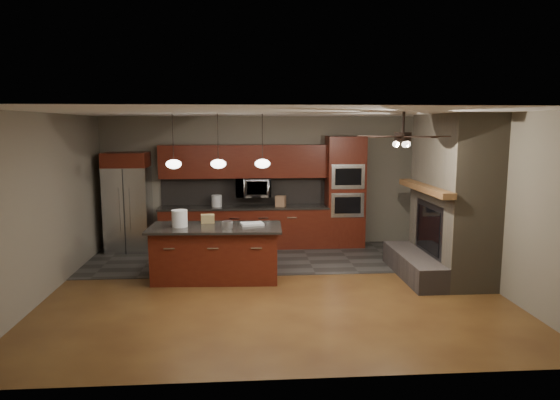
{
  "coord_description": "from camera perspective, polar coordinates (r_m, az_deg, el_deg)",
  "views": [
    {
      "loc": [
        -0.48,
        -7.81,
        2.6
      ],
      "look_at": [
        0.14,
        0.6,
        1.34
      ],
      "focal_mm": 32.0,
      "sensor_mm": 36.0,
      "label": 1
    }
  ],
  "objects": [
    {
      "name": "fireplace_column",
      "position": [
        9.03,
        18.75,
        -0.28
      ],
      "size": [
        1.3,
        2.1,
        2.8
      ],
      "color": "#685D4A",
      "rests_on": "ground"
    },
    {
      "name": "counter_box",
      "position": [
        10.61,
        0.08,
        -0.12
      ],
      "size": [
        0.24,
        0.22,
        0.23
      ],
      "primitive_type": "cube",
      "rotation": [
        0.0,
        0.0,
        -0.33
      ],
      "color": "#956C4D",
      "rests_on": "back_cabinetry"
    },
    {
      "name": "ground",
      "position": [
        8.25,
        -0.7,
        -9.9
      ],
      "size": [
        7.0,
        7.0,
        0.0
      ],
      "primitive_type": "plane",
      "color": "brown",
      "rests_on": "ground"
    },
    {
      "name": "oven_tower",
      "position": [
        10.82,
        7.43,
        0.93
      ],
      "size": [
        0.8,
        0.63,
        2.38
      ],
      "color": "#541C0F",
      "rests_on": "ground"
    },
    {
      "name": "ceiling",
      "position": [
        7.83,
        -0.73,
        9.94
      ],
      "size": [
        7.0,
        6.0,
        0.02
      ],
      "primitive_type": "cube",
      "color": "white",
      "rests_on": "back_wall"
    },
    {
      "name": "pendant_left",
      "position": [
        8.62,
        -12.06,
        4.06
      ],
      "size": [
        0.26,
        0.26,
        0.92
      ],
      "color": "black",
      "rests_on": "ceiling"
    },
    {
      "name": "paint_tray",
      "position": [
        8.55,
        -3.22,
        -2.74
      ],
      "size": [
        0.42,
        0.33,
        0.04
      ],
      "primitive_type": "cube",
      "rotation": [
        0.0,
        0.0,
        0.18
      ],
      "color": "silver",
      "rests_on": "kitchen_island"
    },
    {
      "name": "cardboard_box",
      "position": [
        8.81,
        -8.27,
        -2.12
      ],
      "size": [
        0.25,
        0.19,
        0.15
      ],
      "primitive_type": "cube",
      "rotation": [
        0.0,
        0.0,
        0.1
      ],
      "color": "olive",
      "rests_on": "kitchen_island"
    },
    {
      "name": "microwave",
      "position": [
        10.64,
        -3.1,
        1.45
      ],
      "size": [
        0.73,
        0.41,
        0.5
      ],
      "primitive_type": "imported",
      "color": "silver",
      "rests_on": "back_cabinetry"
    },
    {
      "name": "white_bucket",
      "position": [
        8.54,
        -11.4,
        -2.08
      ],
      "size": [
        0.28,
        0.28,
        0.28
      ],
      "primitive_type": "cylinder",
      "rotation": [
        0.0,
        0.0,
        0.07
      ],
      "color": "white",
      "rests_on": "kitchen_island"
    },
    {
      "name": "left_wall",
      "position": [
        8.46,
        -25.09,
        -0.48
      ],
      "size": [
        0.02,
        6.0,
        2.8
      ],
      "primitive_type": "cube",
      "color": "#6C6556",
      "rests_on": "ground"
    },
    {
      "name": "ceiling_fan",
      "position": [
        7.37,
        13.88,
        7.12
      ],
      "size": [
        1.27,
        1.33,
        0.41
      ],
      "color": "black",
      "rests_on": "ceiling"
    },
    {
      "name": "pendant_right",
      "position": [
        8.54,
        -2.02,
        4.21
      ],
      "size": [
        0.26,
        0.26,
        0.92
      ],
      "color": "black",
      "rests_on": "ceiling"
    },
    {
      "name": "pendant_center",
      "position": [
        8.55,
        -7.06,
        4.15
      ],
      "size": [
        0.26,
        0.26,
        0.92
      ],
      "color": "black",
      "rests_on": "ceiling"
    },
    {
      "name": "kitchen_island",
      "position": [
        8.59,
        -7.34,
        -5.99
      ],
      "size": [
        2.27,
        1.11,
        0.92
      ],
      "rotation": [
        0.0,
        0.0,
        -0.05
      ],
      "color": "#541C0F",
      "rests_on": "ground"
    },
    {
      "name": "refrigerator",
      "position": [
        10.82,
        -16.99,
        -0.24
      ],
      "size": [
        0.88,
        0.75,
        2.06
      ],
      "color": "silver",
      "rests_on": "ground"
    },
    {
      "name": "right_wall",
      "position": [
        8.85,
        22.54,
        0.03
      ],
      "size": [
        0.02,
        6.0,
        2.8
      ],
      "primitive_type": "cube",
      "color": "#6C6556",
      "rests_on": "ground"
    },
    {
      "name": "back_wall",
      "position": [
        10.89,
        -1.68,
        2.15
      ],
      "size": [
        7.0,
        0.02,
        2.8
      ],
      "primitive_type": "cube",
      "color": "#6C6556",
      "rests_on": "ground"
    },
    {
      "name": "back_cabinetry",
      "position": [
        10.69,
        -4.15,
        -0.72
      ],
      "size": [
        3.59,
        0.64,
        2.2
      ],
      "color": "#541C0F",
      "rests_on": "ground"
    },
    {
      "name": "paint_can",
      "position": [
        8.32,
        -6.03,
        -2.81
      ],
      "size": [
        0.21,
        0.21,
        0.12
      ],
      "primitive_type": "cylinder",
      "rotation": [
        0.0,
        0.0,
        0.18
      ],
      "color": "#B7B6BB",
      "rests_on": "kitchen_island"
    },
    {
      "name": "slate_tile_patch",
      "position": [
        9.97,
        -1.34,
        -6.61
      ],
      "size": [
        7.0,
        2.4,
        0.01
      ],
      "primitive_type": "cube",
      "color": "#35322F",
      "rests_on": "ground"
    },
    {
      "name": "counter_bucket",
      "position": [
        10.65,
        -7.24,
        -0.1
      ],
      "size": [
        0.29,
        0.29,
        0.25
      ],
      "primitive_type": "cylinder",
      "rotation": [
        0.0,
        0.0,
        0.38
      ],
      "color": "silver",
      "rests_on": "back_cabinetry"
    }
  ]
}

